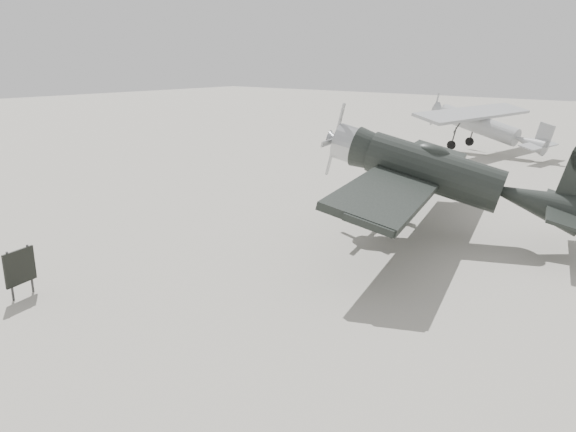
{
  "coord_description": "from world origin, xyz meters",
  "views": [
    {
      "loc": [
        9.21,
        -9.27,
        6.09
      ],
      "look_at": [
        -1.09,
        3.23,
        1.5
      ],
      "focal_mm": 35.0,
      "sensor_mm": 36.0,
      "label": 1
    }
  ],
  "objects": [
    {
      "name": "ground",
      "position": [
        0.0,
        0.0,
        0.0
      ],
      "size": [
        160.0,
        160.0,
        0.0
      ],
      "primitive_type": "plane",
      "color": "gray",
      "rests_on": "ground"
    },
    {
      "name": "lowwing_monoplane",
      "position": [
        1.38,
        8.77,
        2.17
      ],
      "size": [
        9.23,
        12.73,
        4.1
      ],
      "rotation": [
        0.0,
        0.24,
        0.26
      ],
      "color": "black",
      "rests_on": "ground"
    },
    {
      "name": "highwing_monoplane",
      "position": [
        -4.26,
        26.93,
        2.06
      ],
      "size": [
        8.29,
        11.64,
        3.29
      ],
      "rotation": [
        0.0,
        0.23,
        -0.14
      ],
      "color": "#939698",
      "rests_on": "ground"
    },
    {
      "name": "sign_board",
      "position": [
        -4.92,
        -3.15,
        0.8
      ],
      "size": [
        0.28,
        0.91,
        1.34
      ],
      "rotation": [
        0.0,
        0.0,
        0.24
      ],
      "color": "#333333",
      "rests_on": "ground"
    }
  ]
}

